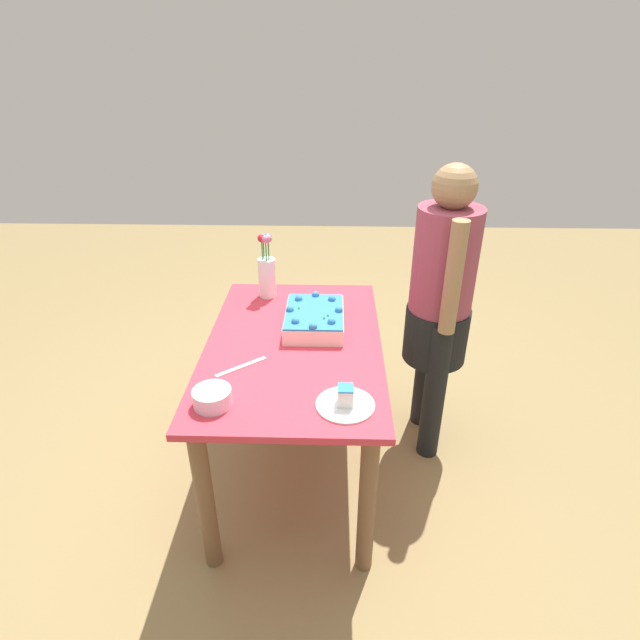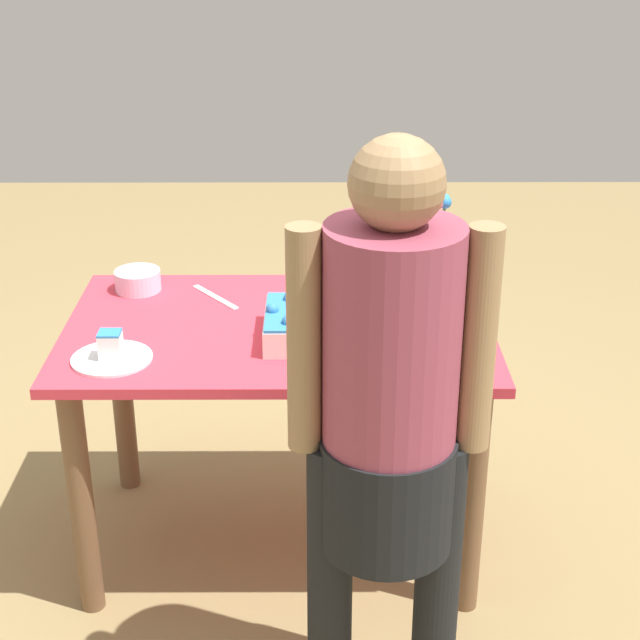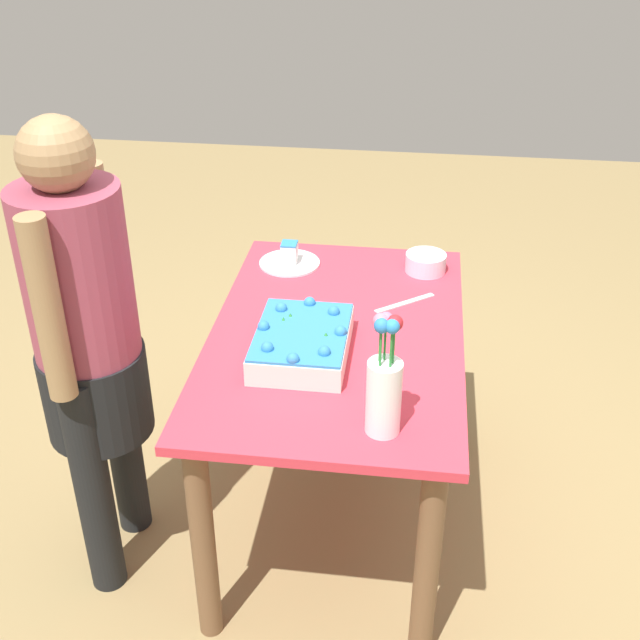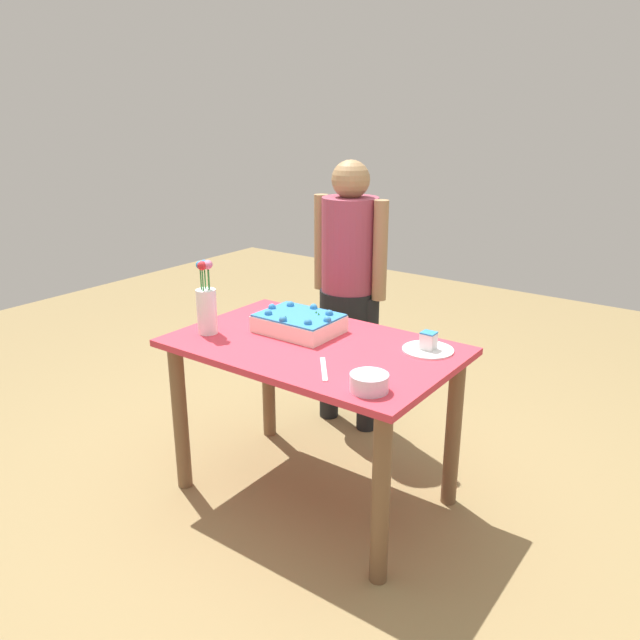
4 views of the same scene
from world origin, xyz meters
name	(u,v)px [view 2 (image 2 of 4)]	position (x,y,z in m)	size (l,w,h in m)	color
ground_plane	(282,538)	(0.00, 0.00, 0.00)	(8.00, 8.00, 0.00)	olive
dining_table	(279,368)	(0.00, 0.00, 0.62)	(1.24, 0.78, 0.76)	#D13445
sheet_cake	(330,324)	(-0.15, 0.09, 0.80)	(0.36, 0.27, 0.11)	#FCE1D3
serving_plate_with_slice	(111,353)	(0.44, 0.22, 0.78)	(0.22, 0.22, 0.08)	white
cake_knife	(215,297)	(0.20, -0.20, 0.76)	(0.23, 0.02, 0.00)	silver
flower_vase	(437,260)	(-0.47, -0.17, 0.90)	(0.09, 0.09, 0.34)	white
fruit_bowl	(138,280)	(0.45, -0.26, 0.79)	(0.14, 0.14, 0.07)	silver
person_standing	(389,416)	(-0.27, 0.69, 0.85)	(0.45, 0.31, 1.49)	black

